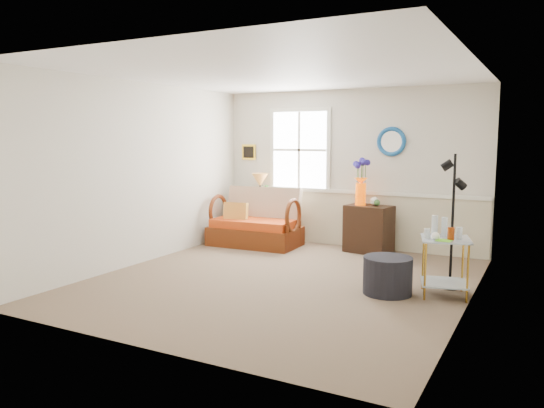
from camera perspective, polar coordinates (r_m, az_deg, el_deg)
The scene contains 19 objects.
floor at distance 6.83m, azimuth 0.96°, elevation -8.25°, with size 4.50×5.00×0.01m, color #81634A.
ceiling at distance 6.63m, azimuth 1.01°, elevation 13.98°, with size 4.50×5.00×0.01m, color white.
walls at distance 6.60m, azimuth 0.98°, elevation 2.70°, with size 4.51×5.01×2.60m.
wainscot at distance 8.97m, azimuth 8.18°, elevation -1.66°, with size 4.46×0.02×0.90m, color beige.
chair_rail at distance 8.90m, azimuth 8.21°, elevation 1.33°, with size 4.46×0.04×0.06m, color white.
window at distance 9.20m, azimuth 2.98°, elevation 5.83°, with size 1.14×0.06×1.44m, color white, non-canonical shape.
picture at distance 9.68m, azimuth -2.50°, elevation 5.60°, with size 0.28×0.03×0.28m, color gold.
mirror at distance 8.65m, azimuth 12.73°, elevation 6.57°, with size 0.47×0.47×0.07m, color #1B6AAF.
loveseat at distance 8.92m, azimuth -1.84°, elevation -1.43°, with size 1.47×0.83×0.96m, color #552D0E, non-canonical shape.
throw_pillow at distance 8.95m, azimuth -3.95°, elevation -1.16°, with size 0.41×0.10×0.41m, color #D26325, non-canonical shape.
lamp_stand at distance 9.49m, azimuth -1.41°, elevation -1.87°, with size 0.37×0.37×0.65m, color black, non-canonical shape.
table_lamp at distance 9.43m, azimuth -1.29°, elevation 1.69°, with size 0.29×0.29×0.53m, color #AF6E2F, non-canonical shape.
potted_plant at distance 9.33m, azimuth -0.76°, elevation 0.85°, with size 0.32×0.35×0.28m, color #406D31.
cabinet at distance 8.54m, azimuth 10.37°, elevation -2.65°, with size 0.70×0.45×0.75m, color black, non-canonical shape.
flower_vase at distance 8.49m, azimuth 9.54°, elevation 2.32°, with size 0.21×0.21×0.73m, color #E94B00, non-canonical shape.
side_table at distance 6.43m, azimuth 18.06°, elevation -6.46°, with size 0.53×0.53×0.67m, color #AE8023, non-canonical shape.
tabletop_items at distance 6.32m, azimuth 17.92°, elevation -2.45°, with size 0.40×0.40×0.24m, color silver, non-canonical shape.
floor_lamp at distance 6.69m, azimuth 18.84°, elevation -1.83°, with size 0.23×0.23×1.63m, color black, non-canonical shape.
ottoman at distance 6.37m, azimuth 12.33°, elevation -7.51°, with size 0.57×0.57×0.44m, color black.
Camera 1 is at (2.98, -5.86, 1.81)m, focal length 35.00 mm.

